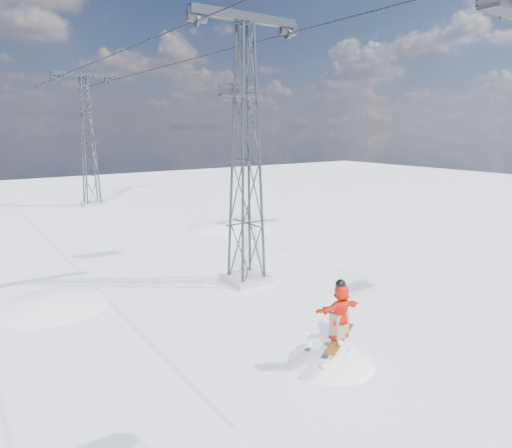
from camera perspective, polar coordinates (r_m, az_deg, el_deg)
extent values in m
plane|color=white|center=(14.85, 13.99, -16.05)|extent=(120.00, 120.00, 0.00)
sphere|color=white|center=(35.04, -3.12, -15.90)|extent=(20.00, 20.00, 20.00)
cube|color=#999999|center=(20.86, -1.20, -6.86)|extent=(1.80, 1.80, 0.30)
cube|color=#34383C|center=(20.21, -1.35, 24.45)|extent=(5.00, 0.35, 0.35)
cube|color=#34383C|center=(19.07, -7.43, 24.50)|extent=(0.80, 0.25, 0.50)
cube|color=#34383C|center=(21.43, 4.00, 23.16)|extent=(0.80, 0.25, 0.50)
cube|color=#999999|center=(43.41, -19.72, 2.37)|extent=(1.80, 1.80, 0.30)
cube|color=#34383C|center=(43.10, -20.80, 17.07)|extent=(5.00, 0.35, 0.35)
cube|color=#34383C|center=(42.58, -23.77, 16.64)|extent=(0.80, 0.25, 0.50)
cube|color=#34383C|center=(43.69, -17.86, 16.92)|extent=(0.80, 0.25, 0.50)
cylinder|color=black|center=(29.56, -18.32, 19.13)|extent=(0.06, 51.00, 0.06)
cylinder|color=black|center=(31.13, -10.09, 19.14)|extent=(0.06, 51.00, 0.06)
sphere|color=white|center=(15.37, 9.12, -22.40)|extent=(4.40, 4.40, 4.40)
cube|color=#B36B17|center=(13.86, 10.38, -13.84)|extent=(1.64, 1.03, 0.29)
imported|color=#F7240A|center=(13.52, 10.51, -10.65)|extent=(1.55, 0.62, 1.63)
cube|color=#877153|center=(13.69, 10.44, -12.35)|extent=(0.49, 0.39, 0.75)
sphere|color=black|center=(13.23, 10.64, -7.47)|extent=(0.30, 0.30, 0.30)
cylinder|color=black|center=(24.45, -2.22, 18.51)|extent=(0.09, 0.09, 2.37)
cube|color=black|center=(24.34, -2.19, 15.74)|extent=(2.15, 0.48, 0.09)
cube|color=black|center=(24.56, -2.51, 16.46)|extent=(2.15, 0.06, 0.59)
cylinder|color=black|center=(24.10, -1.83, 15.14)|extent=(2.15, 0.06, 0.06)
cylinder|color=black|center=(24.10, -1.77, 16.68)|extent=(2.15, 0.05, 0.05)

